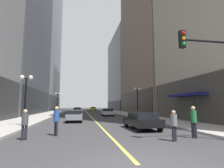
# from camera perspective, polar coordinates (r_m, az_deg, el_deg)

# --- Properties ---
(ground_plane) EXTENTS (200.00, 200.00, 0.00)m
(ground_plane) POSITION_cam_1_polar(r_m,az_deg,el_deg) (40.66, -7.77, -9.46)
(ground_plane) COLOR #38383A
(sidewalk_left) EXTENTS (4.50, 78.00, 0.15)m
(sidewalk_left) POSITION_cam_1_polar(r_m,az_deg,el_deg) (41.12, -19.48, -9.00)
(sidewalk_left) COLOR #ADA8A0
(sidewalk_left) RESTS_ON ground
(sidewalk_right) EXTENTS (4.50, 78.00, 0.15)m
(sidewalk_right) POSITION_cam_1_polar(r_m,az_deg,el_deg) (41.85, 3.74, -9.33)
(sidewalk_right) COLOR #ADA8A0
(sidewalk_right) RESTS_ON ground
(lane_centre_stripe) EXTENTS (0.16, 70.00, 0.01)m
(lane_centre_stripe) POSITION_cam_1_polar(r_m,az_deg,el_deg) (40.66, -7.77, -9.46)
(lane_centre_stripe) COLOR #E5D64C
(lane_centre_stripe) RESTS_ON ground
(building_left_far) EXTENTS (15.20, 26.00, 61.04)m
(building_left_far) POSITION_cam_1_polar(r_m,az_deg,el_deg) (73.34, -23.13, 16.62)
(building_left_far) COLOR slate
(building_left_far) RESTS_ON ground
(building_right_far) EXTENTS (13.36, 26.00, 28.85)m
(building_right_far) POSITION_cam_1_polar(r_m,az_deg,el_deg) (69.39, 5.73, 3.52)
(building_right_far) COLOR slate
(building_right_far) RESTS_ON ground
(storefront_awning_right) EXTENTS (1.60, 5.44, 3.12)m
(storefront_awning_right) POSITION_cam_1_polar(r_m,az_deg,el_deg) (21.17, 22.81, -3.33)
(storefront_awning_right) COLOR navy
(storefront_awning_right) RESTS_ON ground
(car_black) EXTENTS (1.97, 4.27, 1.32)m
(car_black) POSITION_cam_1_polar(r_m,az_deg,el_deg) (14.37, 9.59, -11.38)
(car_black) COLOR black
(car_black) RESTS_ON ground
(car_grey) EXTENTS (1.80, 4.25, 1.32)m
(car_grey) POSITION_cam_1_polar(r_m,az_deg,el_deg) (21.11, -11.92, -9.87)
(car_grey) COLOR slate
(car_grey) RESTS_ON ground
(car_silver) EXTENTS (2.01, 4.19, 1.32)m
(car_silver) POSITION_cam_1_polar(r_m,az_deg,el_deg) (31.61, -1.47, -8.97)
(car_silver) COLOR #B7B7BC
(car_silver) RESTS_ON ground
(car_white) EXTENTS (2.03, 4.14, 1.32)m
(car_white) POSITION_cam_1_polar(r_m,az_deg,el_deg) (41.00, -11.12, -8.37)
(car_white) COLOR silver
(car_white) RESTS_ON ground
(car_navy) EXTENTS (1.85, 4.26, 1.32)m
(car_navy) POSITION_cam_1_polar(r_m,az_deg,el_deg) (50.15, -11.14, -8.08)
(car_navy) COLOR #141E4C
(car_navy) RESTS_ON ground
(car_yellow) EXTENTS (2.02, 4.09, 1.32)m
(car_yellow) POSITION_cam_1_polar(r_m,az_deg,el_deg) (59.70, -6.14, -7.96)
(car_yellow) COLOR yellow
(car_yellow) RESTS_ON ground
(pedestrian_in_blue_hoodie) EXTENTS (0.48, 0.48, 1.80)m
(pedestrian_in_blue_hoodie) POSITION_cam_1_polar(r_m,az_deg,el_deg) (11.65, -17.51, -10.57)
(pedestrian_in_blue_hoodie) COLOR black
(pedestrian_in_blue_hoodie) RESTS_ON ground
(pedestrian_in_green_parka) EXTENTS (0.48, 0.48, 1.82)m
(pedestrian_in_green_parka) POSITION_cam_1_polar(r_m,az_deg,el_deg) (11.38, 24.84, -10.30)
(pedestrian_in_green_parka) COLOR black
(pedestrian_in_green_parka) RESTS_ON ground
(pedestrian_in_grey_suit) EXTENTS (0.45, 0.45, 1.61)m
(pedestrian_in_grey_suit) POSITION_cam_1_polar(r_m,az_deg,el_deg) (10.05, 19.36, -11.85)
(pedestrian_in_grey_suit) COLOR black
(pedestrian_in_grey_suit) RESTS_ON ground
(pedestrian_with_orange_bag) EXTENTS (0.41, 0.41, 1.65)m
(pedestrian_with_orange_bag) POSITION_cam_1_polar(r_m,az_deg,el_deg) (10.90, -26.33, -10.97)
(pedestrian_with_orange_bag) COLOR black
(pedestrian_with_orange_bag) RESTS_ON ground
(traffic_light_near_right) EXTENTS (3.43, 0.35, 5.65)m
(traffic_light_near_right) POSITION_cam_1_polar(r_m,az_deg,el_deg) (10.81, 31.80, 4.14)
(traffic_light_near_right) COLOR black
(traffic_light_near_right) RESTS_ON ground
(street_lamp_left_near) EXTENTS (1.06, 0.36, 4.43)m
(street_lamp_left_near) POSITION_cam_1_polar(r_m,az_deg,el_deg) (16.71, -26.06, -1.42)
(street_lamp_left_near) COLOR black
(street_lamp_left_near) RESTS_ON ground
(street_lamp_left_far) EXTENTS (1.06, 0.36, 4.43)m
(street_lamp_left_far) POSITION_cam_1_polar(r_m,az_deg,el_deg) (38.03, -17.21, -4.49)
(street_lamp_left_far) COLOR black
(street_lamp_left_far) RESTS_ON ground
(street_lamp_right_mid) EXTENTS (1.06, 0.36, 4.43)m
(street_lamp_right_mid) POSITION_cam_1_polar(r_m,az_deg,el_deg) (26.08, 8.19, -3.77)
(street_lamp_right_mid) COLOR black
(street_lamp_right_mid) RESTS_ON ground
(fire_hydrant_right) EXTENTS (0.28, 0.28, 0.80)m
(fire_hydrant_right) POSITION_cam_1_polar(r_m,az_deg,el_deg) (17.98, 19.24, -11.19)
(fire_hydrant_right) COLOR red
(fire_hydrant_right) RESTS_ON ground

